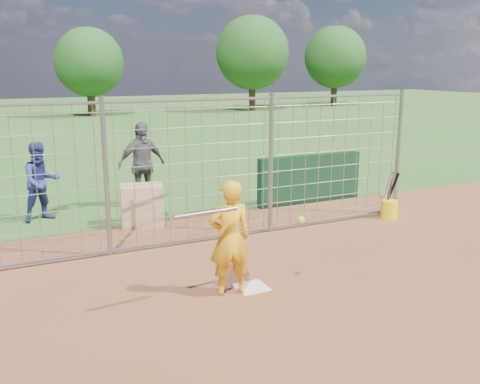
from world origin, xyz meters
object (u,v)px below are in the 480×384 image
bystander_a (41,182)px  bucket_with_bats (389,207)px  bystander_b (142,165)px  equipment_bin (142,205)px  batter (230,238)px

bystander_a → bucket_with_bats: (6.40, -2.92, -0.55)m
bystander_b → equipment_bin: bearing=-117.7°
equipment_bin → bucket_with_bats: bucket_with_bats is taller
bystander_b → bucket_with_bats: bystander_b is taller
bystander_b → bucket_with_bats: bearing=-47.8°
equipment_bin → bystander_b: bearing=85.3°
bystander_b → bucket_with_bats: 5.34m
bystander_a → equipment_bin: size_ratio=1.99×
batter → equipment_bin: 3.76m
equipment_bin → bucket_with_bats: 4.99m
bystander_a → bucket_with_bats: bystander_a is taller
batter → bucket_with_bats: 4.95m
bystander_a → bystander_b: size_ratio=0.84×
batter → bystander_a: (-1.91, 4.92, -0.00)m
batter → equipment_bin: size_ratio=2.00×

